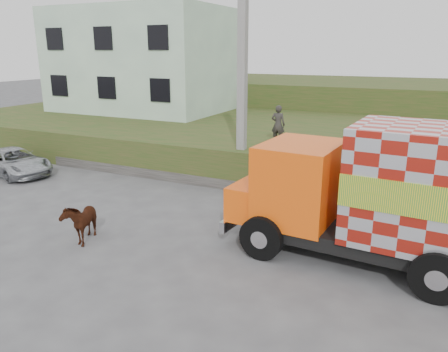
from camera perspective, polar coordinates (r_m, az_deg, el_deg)
The scene contains 10 objects.
ground at distance 12.63m, azimuth -1.95°, elevation -7.72°, with size 120.00×120.00×0.00m, color #474749.
embankment at distance 21.37m, azimuth 10.54°, elevation 4.12°, with size 40.00×12.00×1.50m, color #274717.
embankment_far at distance 32.87m, azimuth 16.28°, elevation 9.23°, with size 40.00×12.00×3.00m, color #274717.
retaining_strip at distance 16.93m, azimuth -1.40°, elevation -0.70°, with size 16.00×0.50×0.40m, color #595651.
building at distance 28.42m, azimuth -9.88°, elevation 14.71°, with size 10.00×8.00×6.00m, color silver.
utility_pole at distance 16.17m, azimuth 2.40°, elevation 12.48°, with size 1.20×0.30×8.00m.
cargo_truck at distance 11.01m, azimuth 22.97°, elevation -2.67°, with size 7.99×3.20×3.49m.
cow at distance 12.73m, azimuth -18.18°, elevation -5.51°, with size 0.63×1.39×1.17m, color black.
suv at distance 20.55m, azimuth -25.79°, elevation 1.70°, with size 1.82×3.94×1.09m, color #B2B7BC.
pedestrian at distance 17.48m, azimuth 7.08°, elevation 6.68°, with size 0.56×0.37×1.54m, color #302F2B.
Camera 1 is at (5.38, -10.22, 5.11)m, focal length 35.00 mm.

